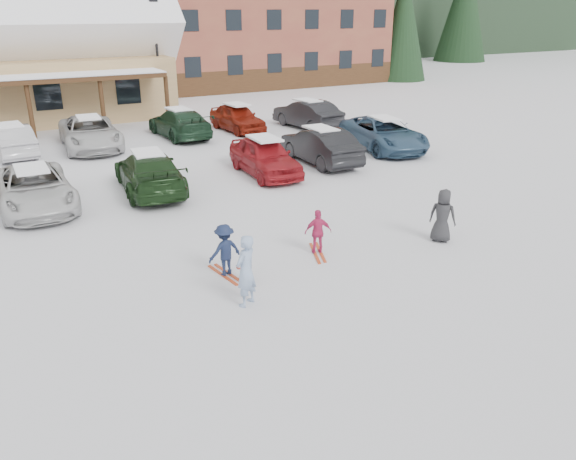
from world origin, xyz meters
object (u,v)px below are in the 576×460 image
lamp_post (157,51)px  parked_car_3 (149,172)px  child_magenta (318,232)px  parked_car_6 (383,134)px  parked_car_13 (307,114)px  parked_car_4 (265,156)px  parked_car_10 (90,133)px  parked_car_5 (320,146)px  adult_skier (246,271)px  child_navy (225,250)px  parked_car_11 (180,123)px  parked_car_12 (237,117)px  parked_car_2 (34,188)px  bystander_dark (443,216)px  parked_car_9 (12,140)px  toddler_red (244,268)px

lamp_post → parked_car_3: lamp_post is taller
child_magenta → parked_car_6: 12.93m
parked_car_6 → parked_car_13: (-0.49, 6.19, 0.02)m
parked_car_4 → parked_car_10: parked_car_10 is taller
parked_car_5 → adult_skier: bearing=51.9°
child_navy → parked_car_13: (11.63, 15.13, 0.10)m
parked_car_11 → parked_car_6: bearing=133.3°
child_magenta → parked_car_13: parked_car_13 is taller
lamp_post → parked_car_5: 15.42m
child_magenta → parked_car_6: bearing=-114.6°
lamp_post → child_magenta: (-2.94, -23.14, -3.25)m
parked_car_5 → parked_car_12: (-0.22, 8.18, -0.04)m
child_magenta → parked_car_2: (-6.28, 7.88, 0.07)m
lamp_post → parked_car_4: lamp_post is taller
adult_skier → bystander_dark: adult_skier is taller
parked_car_10 → parked_car_12: size_ratio=1.29×
parked_car_5 → parked_car_10: 11.26m
parked_car_3 → parked_car_9: size_ratio=1.16×
parked_car_10 → parked_car_11: (4.61, 0.39, -0.03)m
toddler_red → parked_car_12: size_ratio=0.20×
parked_car_6 → parked_car_3: bearing=-165.0°
lamp_post → parked_car_12: lamp_post is taller
lamp_post → parked_car_9: bearing=-143.0°
adult_skier → parked_car_4: bearing=-149.8°
parked_car_2 → parked_car_13: bearing=25.9°
child_navy → parked_car_3: (0.40, 7.82, 0.05)m
bystander_dark → parked_car_5: size_ratio=0.34×
lamp_post → parked_car_3: 16.52m
bystander_dark → parked_car_4: 8.88m
parked_car_3 → parked_car_6: 11.77m
parked_car_4 → parked_car_12: bearing=76.2°
parked_car_5 → parked_car_6: parked_car_5 is taller
parked_car_3 → parked_car_4: (4.75, -0.03, 0.02)m
bystander_dark → parked_car_12: (1.52, 17.42, -0.06)m
bystander_dark → parked_car_12: bearing=-38.5°
child_magenta → bystander_dark: (3.59, -1.01, 0.15)m
child_magenta → parked_car_12: 17.18m
parked_car_6 → parked_car_2: bearing=-166.6°
parked_car_3 → parked_car_11: 9.50m
lamp_post → child_magenta: size_ratio=5.48×
bystander_dark → parked_car_2: bystander_dark is taller
parked_car_2 → parked_car_6: size_ratio=0.93×
adult_skier → parked_car_5: size_ratio=0.36×
lamp_post → parked_car_9: lamp_post is taller
lamp_post → parked_car_12: size_ratio=1.62×
adult_skier → parked_car_12: (8.07, 18.06, -0.12)m
bystander_dark → parked_car_6: bearing=-63.6°
lamp_post → parked_car_4: bearing=-92.1°
child_magenta → parked_car_13: (8.86, 15.12, 0.15)m
adult_skier → parked_car_5: 12.90m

